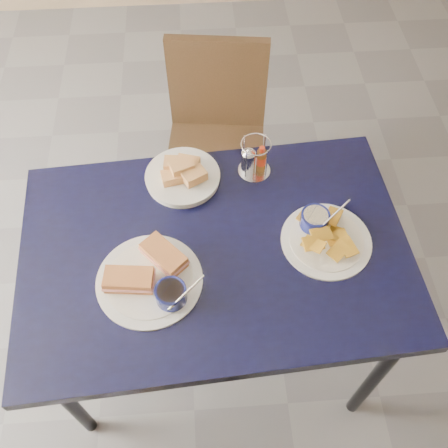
{
  "coord_description": "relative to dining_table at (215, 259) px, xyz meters",
  "views": [
    {
      "loc": [
        0.08,
        -0.82,
        2.05
      ],
      "look_at": [
        0.14,
        0.02,
        0.82
      ],
      "focal_mm": 40.0,
      "sensor_mm": 36.0,
      "label": 1
    }
  ],
  "objects": [
    {
      "name": "sandwich_plate",
      "position": [
        -0.19,
        -0.1,
        0.09
      ],
      "size": [
        0.32,
        0.31,
        0.12
      ],
      "color": "white",
      "rests_on": "dining_table"
    },
    {
      "name": "bread_basket",
      "position": [
        -0.09,
        0.28,
        0.09
      ],
      "size": [
        0.25,
        0.25,
        0.08
      ],
      "color": "white",
      "rests_on": "dining_table"
    },
    {
      "name": "ground",
      "position": [
        -0.11,
        0.02,
        -0.68
      ],
      "size": [
        6.0,
        6.0,
        0.0
      ],
      "primitive_type": "plane",
      "color": "#58595E",
      "rests_on": "ground"
    },
    {
      "name": "plantain_plate",
      "position": [
        0.33,
        0.02,
        0.09
      ],
      "size": [
        0.28,
        0.28,
        0.12
      ],
      "color": "white",
      "rests_on": "dining_table"
    },
    {
      "name": "condiment_caddy",
      "position": [
        0.15,
        0.3,
        0.12
      ],
      "size": [
        0.11,
        0.11,
        0.14
      ],
      "color": "silver",
      "rests_on": "dining_table"
    },
    {
      "name": "chair_far",
      "position": [
        0.04,
        0.77,
        -0.18
      ],
      "size": [
        0.46,
        0.44,
        0.88
      ],
      "color": "black",
      "rests_on": "ground"
    },
    {
      "name": "dining_table",
      "position": [
        0.0,
        0.0,
        0.0
      ],
      "size": [
        1.24,
        0.87,
        0.75
      ],
      "color": "black",
      "rests_on": "ground"
    }
  ]
}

